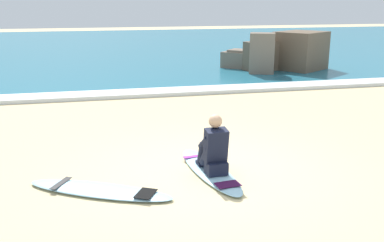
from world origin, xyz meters
TOP-DOWN VIEW (x-y plane):
  - ground_plane at (0.00, 0.00)m, footprint 80.00×80.00m
  - sea at (0.00, 20.07)m, footprint 80.00×28.00m
  - breaking_foam at (0.00, 6.37)m, footprint 80.00×0.90m
  - surfboard_main at (0.03, -0.02)m, footprint 0.78×2.25m
  - surfer_seated at (0.05, -0.16)m, footprint 0.39×0.72m
  - surfboard_spare_near at (-1.75, -0.41)m, footprint 2.23×1.56m
  - rock_outcrop_distant at (5.36, 9.55)m, footprint 4.08×3.11m

SIDE VIEW (x-z plane):
  - ground_plane at x=0.00m, z-range 0.00..0.00m
  - surfboard_spare_near at x=-1.75m, z-range 0.00..0.07m
  - surfboard_main at x=0.03m, z-range 0.00..0.07m
  - sea at x=0.00m, z-range 0.00..0.10m
  - breaking_foam at x=0.00m, z-range 0.00..0.11m
  - surfer_seated at x=0.05m, z-range -0.04..0.91m
  - rock_outcrop_distant at x=5.36m, z-range -0.13..1.43m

